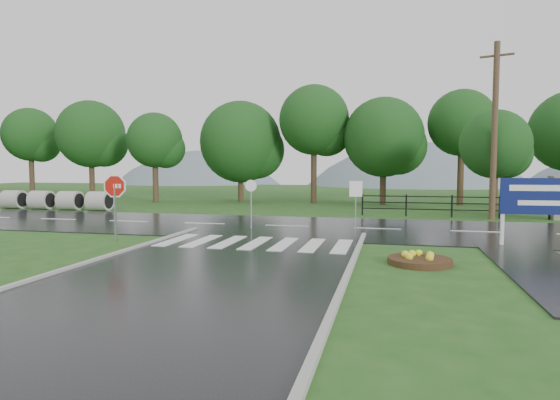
# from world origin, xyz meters

# --- Properties ---
(ground) EXTENTS (120.00, 120.00, 0.00)m
(ground) POSITION_xyz_m (0.00, 0.00, 0.00)
(ground) COLOR #224E1A
(ground) RESTS_ON ground
(main_road) EXTENTS (90.00, 8.00, 0.04)m
(main_road) POSITION_xyz_m (0.00, 10.00, 0.00)
(main_road) COLOR black
(main_road) RESTS_ON ground
(walkway) EXTENTS (2.20, 11.00, 0.04)m
(walkway) POSITION_xyz_m (8.50, 4.00, 0.00)
(walkway) COLOR black
(walkway) RESTS_ON ground
(crosswalk) EXTENTS (6.50, 2.80, 0.02)m
(crosswalk) POSITION_xyz_m (0.00, 5.00, 0.06)
(crosswalk) COLOR silver
(crosswalk) RESTS_ON ground
(curb_right) EXTENTS (0.15, 24.00, 0.12)m
(curb_right) POSITION_xyz_m (3.55, -4.00, 0.00)
(curb_right) COLOR #A3A39B
(curb_right) RESTS_ON ground
(fence_west) EXTENTS (9.58, 0.08, 1.20)m
(fence_west) POSITION_xyz_m (7.75, 16.00, 0.72)
(fence_west) COLOR black
(fence_west) RESTS_ON ground
(hills) EXTENTS (102.00, 48.00, 48.00)m
(hills) POSITION_xyz_m (3.49, 65.00, -15.54)
(hills) COLOR slate
(hills) RESTS_ON ground
(treeline) EXTENTS (83.20, 5.20, 10.00)m
(treeline) POSITION_xyz_m (1.00, 24.00, 0.00)
(treeline) COLOR #133E14
(treeline) RESTS_ON ground
(culvert_pipes) EXTENTS (7.60, 1.20, 1.20)m
(culvert_pipes) POSITION_xyz_m (-16.17, 15.00, 0.60)
(culvert_pipes) COLOR #9E9B93
(culvert_pipes) RESTS_ON ground
(stop_sign) EXTENTS (1.14, 0.17, 2.59)m
(stop_sign) POSITION_xyz_m (-5.18, 4.56, 1.81)
(stop_sign) COLOR #939399
(stop_sign) RESTS_ON ground
(estate_billboard) EXTENTS (2.67, 0.19, 2.33)m
(estate_billboard) POSITION_xyz_m (9.49, 6.67, 1.60)
(estate_billboard) COLOR silver
(estate_billboard) RESTS_ON ground
(flower_bed) EXTENTS (1.75, 1.75, 0.35)m
(flower_bed) POSITION_xyz_m (5.36, 2.88, 0.13)
(flower_bed) COLOR #332111
(flower_bed) RESTS_ON ground
(reg_sign_small) EXTENTS (0.48, 0.10, 2.17)m
(reg_sign_small) POSITION_xyz_m (3.27, 7.27, 1.54)
(reg_sign_small) COLOR #939399
(reg_sign_small) RESTS_ON ground
(reg_sign_round) EXTENTS (0.50, 0.09, 2.15)m
(reg_sign_round) POSITION_xyz_m (-1.30, 8.73, 1.37)
(reg_sign_round) COLOR #939399
(reg_sign_round) RESTS_ON ground
(utility_pole_east) EXTENTS (1.56, 0.58, 9.04)m
(utility_pole_east) POSITION_xyz_m (9.66, 15.50, 4.59)
(utility_pole_east) COLOR #473523
(utility_pole_east) RESTS_ON ground
(entrance_tree_left) EXTENTS (3.79, 3.79, 5.86)m
(entrance_tree_left) POSITION_xyz_m (10.09, 17.50, 3.94)
(entrance_tree_left) COLOR #3D2B1C
(entrance_tree_left) RESTS_ON ground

